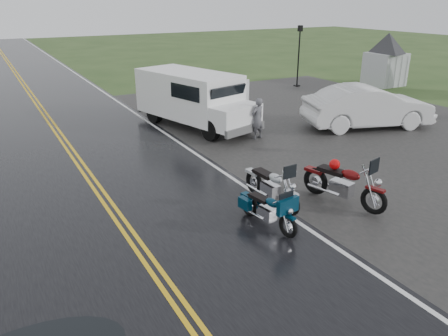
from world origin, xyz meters
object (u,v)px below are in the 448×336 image
sedan_white (368,107)px  lamp_post_far_right (299,56)px  van_white (210,111)px  person_at_van (257,119)px  motorcycle_red (375,190)px  visitor_center (388,46)px  motorcycle_silver (291,194)px  motorcycle_teal (288,218)px

sedan_white → lamp_post_far_right: 9.46m
van_white → person_at_van: 1.87m
motorcycle_red → lamp_post_far_right: (9.20, 14.82, 1.14)m
visitor_center → motorcycle_silver: bearing=-144.4°
van_white → person_at_van: (1.71, -0.64, -0.38)m
motorcycle_silver → sedan_white: bearing=30.0°
visitor_center → motorcycle_silver: (-16.16, -11.56, -1.76)m
visitor_center → motorcycle_red: size_ratio=6.60×
person_at_van → lamp_post_far_right: 11.44m
motorcycle_red → motorcycle_teal: (-2.58, 0.13, -0.16)m
motorcycle_silver → person_at_van: size_ratio=1.37×
motorcycle_red → sedan_white: (5.97, 5.97, 0.17)m
motorcycle_red → motorcycle_teal: size_ratio=1.30×
motorcycle_teal → person_at_van: size_ratio=1.17×
motorcycle_red → motorcycle_silver: size_ratio=1.11×
person_at_van → motorcycle_silver: bearing=48.5°
lamp_post_far_right → motorcycle_teal: bearing=-128.7°
motorcycle_red → van_white: (-0.69, 7.53, 0.46)m
visitor_center → sedan_white: visitor_center is taller
motorcycle_teal → person_at_van: 7.66m
motorcycle_red → person_at_van: bearing=67.2°
visitor_center → lamp_post_far_right: size_ratio=4.32×
visitor_center → motorcycle_silver: visitor_center is taller
van_white → lamp_post_far_right: 12.31m
person_at_van → motorcycle_teal: bearing=46.5°
motorcycle_silver → person_at_van: 6.57m
person_at_van → lamp_post_far_right: size_ratio=0.43×
visitor_center → lamp_post_far_right: (-5.10, 2.27, -0.55)m
person_at_van → sedan_white: sedan_white is taller
visitor_center → motorcycle_red: 19.10m
visitor_center → motorcycle_teal: visitor_center is taller
motorcycle_red → person_at_van: (1.02, 6.89, 0.08)m
visitor_center → motorcycle_teal: bearing=-143.7°
motorcycle_silver → lamp_post_far_right: size_ratio=0.59×
person_at_van → lamp_post_far_right: (8.18, 7.93, 1.05)m
motorcycle_silver → sedan_white: 9.29m
person_at_van → sedan_white: size_ratio=0.30×
visitor_center → person_at_van: 14.53m
van_white → lamp_post_far_right: bearing=21.0°
motorcycle_silver → lamp_post_far_right: bearing=48.9°
motorcycle_teal → lamp_post_far_right: lamp_post_far_right is taller
visitor_center → person_at_van: (-13.28, -5.66, -1.60)m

